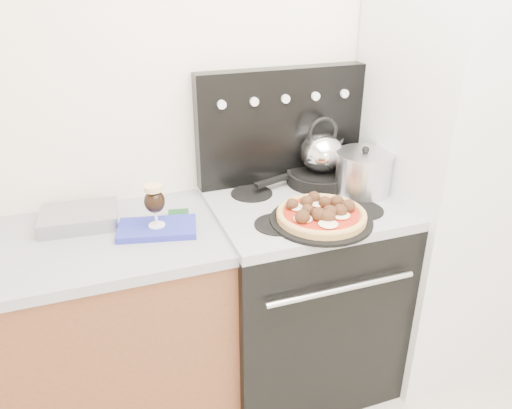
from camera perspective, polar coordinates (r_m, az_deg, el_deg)
name	(u,v)px	position (r m, az deg, el deg)	size (l,w,h in m)	color
room_shell	(438,233)	(1.23, 20.08, -3.04)	(3.52, 3.01, 2.52)	beige
base_cabinet	(42,352)	(2.22, -23.26, -15.20)	(1.45, 0.60, 0.86)	brown
countertop	(18,254)	(1.97, -25.51, -5.16)	(1.48, 0.63, 0.04)	#9F9FA8
stove_body	(300,297)	(2.33, 5.05, -10.44)	(0.76, 0.65, 0.88)	black
cooktop	(304,206)	(2.09, 5.54, -0.22)	(0.76, 0.65, 0.04)	#ADADB2
backguard	(281,126)	(2.23, 2.84, 8.99)	(0.76, 0.08, 0.50)	black
fridge	(448,176)	(2.42, 21.12, 3.08)	(0.64, 0.68, 1.90)	silver
foil_sheet	(79,218)	(2.04, -19.54, -1.42)	(0.29, 0.21, 0.06)	#B6B8C9
oven_mitt	(157,229)	(1.92, -11.23, -2.71)	(0.29, 0.17, 0.02)	#2830AA
beer_glass	(155,206)	(1.88, -11.48, -0.13)	(0.08, 0.08, 0.17)	black
pizza_pan	(321,220)	(1.93, 7.45, -1.80)	(0.39, 0.39, 0.01)	black
pizza	(322,213)	(1.91, 7.50, -0.98)	(0.34, 0.34, 0.05)	#E5C354
skillet	(320,177)	(2.27, 7.35, 3.13)	(0.30, 0.30, 0.05)	black
tea_kettle	(322,149)	(2.22, 7.54, 6.26)	(0.19, 0.19, 0.21)	silver
stock_pot	(363,174)	(2.18, 12.15, 3.47)	(0.23, 0.23, 0.17)	silver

